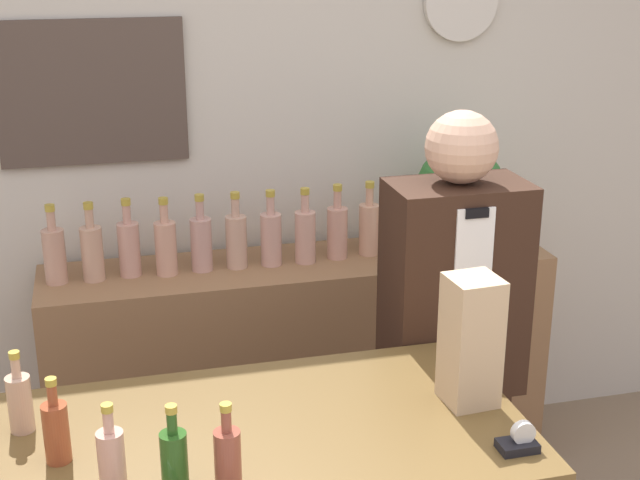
# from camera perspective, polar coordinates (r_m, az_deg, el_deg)

# --- Properties ---
(back_wall) EXTENTS (5.20, 0.09, 2.70)m
(back_wall) POSITION_cam_1_polar(r_m,az_deg,el_deg) (3.48, -5.64, 6.52)
(back_wall) COLOR beige
(back_wall) RESTS_ON ground_plane
(back_shelf) EXTENTS (1.93, 0.42, 0.92)m
(back_shelf) POSITION_cam_1_polar(r_m,az_deg,el_deg) (3.57, -1.25, -8.34)
(back_shelf) COLOR #8E6642
(back_shelf) RESTS_ON ground_plane
(shopkeeper) EXTENTS (0.41, 0.26, 1.63)m
(shopkeeper) POSITION_cam_1_polar(r_m,az_deg,el_deg) (2.85, 8.31, -8.14)
(shopkeeper) COLOR #331E14
(shopkeeper) RESTS_ON ground_plane
(potted_plant) EXTENTS (0.34, 0.34, 0.42)m
(potted_plant) POSITION_cam_1_polar(r_m,az_deg,el_deg) (3.47, 8.95, 3.03)
(potted_plant) COLOR #9E998E
(potted_plant) RESTS_ON back_shelf
(paper_bag) EXTENTS (0.13, 0.14, 0.34)m
(paper_bag) POSITION_cam_1_polar(r_m,az_deg,el_deg) (2.26, 9.63, -6.37)
(paper_bag) COLOR tan
(paper_bag) RESTS_ON display_counter
(tape_dispenser) EXTENTS (0.09, 0.06, 0.07)m
(tape_dispenser) POSITION_cam_1_polar(r_m,az_deg,el_deg) (2.15, 12.64, -12.46)
(tape_dispenser) COLOR black
(tape_dispenser) RESTS_ON display_counter
(counter_bottle_1) EXTENTS (0.06, 0.06, 0.21)m
(counter_bottle_1) POSITION_cam_1_polar(r_m,az_deg,el_deg) (2.26, -18.66, -9.75)
(counter_bottle_1) COLOR tan
(counter_bottle_1) RESTS_ON display_counter
(counter_bottle_2) EXTENTS (0.06, 0.06, 0.21)m
(counter_bottle_2) POSITION_cam_1_polar(r_m,az_deg,el_deg) (2.12, -16.53, -11.59)
(counter_bottle_2) COLOR brown
(counter_bottle_2) RESTS_ON display_counter
(counter_bottle_3) EXTENTS (0.06, 0.06, 0.21)m
(counter_bottle_3) POSITION_cam_1_polar(r_m,az_deg,el_deg) (1.99, -13.20, -13.48)
(counter_bottle_3) COLOR tan
(counter_bottle_3) RESTS_ON display_counter
(counter_bottle_4) EXTENTS (0.06, 0.06, 0.21)m
(counter_bottle_4) POSITION_cam_1_polar(r_m,az_deg,el_deg) (1.96, -9.31, -13.72)
(counter_bottle_4) COLOR #254F1A
(counter_bottle_4) RESTS_ON display_counter
(counter_bottle_5) EXTENTS (0.06, 0.06, 0.21)m
(counter_bottle_5) POSITION_cam_1_polar(r_m,az_deg,el_deg) (1.95, -5.93, -13.70)
(counter_bottle_5) COLOR brown
(counter_bottle_5) RESTS_ON display_counter
(shelf_bottle_0) EXTENTS (0.08, 0.08, 0.29)m
(shelf_bottle_0) POSITION_cam_1_polar(r_m,az_deg,el_deg) (3.28, -16.63, -0.85)
(shelf_bottle_0) COLOR tan
(shelf_bottle_0) RESTS_ON back_shelf
(shelf_bottle_1) EXTENTS (0.08, 0.08, 0.29)m
(shelf_bottle_1) POSITION_cam_1_polar(r_m,az_deg,el_deg) (3.27, -14.37, -0.70)
(shelf_bottle_1) COLOR tan
(shelf_bottle_1) RESTS_ON back_shelf
(shelf_bottle_2) EXTENTS (0.08, 0.08, 0.29)m
(shelf_bottle_2) POSITION_cam_1_polar(r_m,az_deg,el_deg) (3.28, -12.12, -0.43)
(shelf_bottle_2) COLOR tan
(shelf_bottle_2) RESTS_ON back_shelf
(shelf_bottle_3) EXTENTS (0.08, 0.08, 0.29)m
(shelf_bottle_3) POSITION_cam_1_polar(r_m,az_deg,el_deg) (3.27, -9.84, -0.37)
(shelf_bottle_3) COLOR tan
(shelf_bottle_3) RESTS_ON back_shelf
(shelf_bottle_4) EXTENTS (0.08, 0.08, 0.29)m
(shelf_bottle_4) POSITION_cam_1_polar(r_m,az_deg,el_deg) (3.29, -7.61, -0.13)
(shelf_bottle_4) COLOR tan
(shelf_bottle_4) RESTS_ON back_shelf
(shelf_bottle_5) EXTENTS (0.08, 0.08, 0.29)m
(shelf_bottle_5) POSITION_cam_1_polar(r_m,az_deg,el_deg) (3.30, -5.37, 0.04)
(shelf_bottle_5) COLOR tan
(shelf_bottle_5) RESTS_ON back_shelf
(shelf_bottle_6) EXTENTS (0.08, 0.08, 0.29)m
(shelf_bottle_6) POSITION_cam_1_polar(r_m,az_deg,el_deg) (3.32, -3.15, 0.19)
(shelf_bottle_6) COLOR tan
(shelf_bottle_6) RESTS_ON back_shelf
(shelf_bottle_7) EXTENTS (0.08, 0.08, 0.29)m
(shelf_bottle_7) POSITION_cam_1_polar(r_m,az_deg,el_deg) (3.34, -0.95, 0.35)
(shelf_bottle_7) COLOR tan
(shelf_bottle_7) RESTS_ON back_shelf
(shelf_bottle_8) EXTENTS (0.08, 0.08, 0.29)m
(shelf_bottle_8) POSITION_cam_1_polar(r_m,az_deg,el_deg) (3.39, 1.11, 0.61)
(shelf_bottle_8) COLOR tan
(shelf_bottle_8) RESTS_ON back_shelf
(shelf_bottle_9) EXTENTS (0.08, 0.08, 0.29)m
(shelf_bottle_9) POSITION_cam_1_polar(r_m,az_deg,el_deg) (3.43, 3.16, 0.83)
(shelf_bottle_9) COLOR tan
(shelf_bottle_9) RESTS_ON back_shelf
(shelf_bottle_10) EXTENTS (0.08, 0.08, 0.29)m
(shelf_bottle_10) POSITION_cam_1_polar(r_m,az_deg,el_deg) (3.45, 5.31, 0.89)
(shelf_bottle_10) COLOR tan
(shelf_bottle_10) RESTS_ON back_shelf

